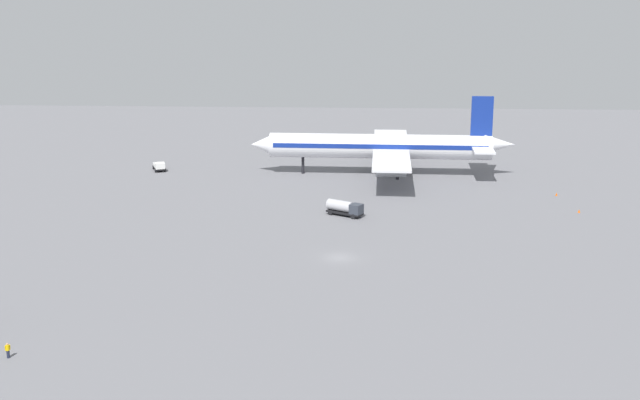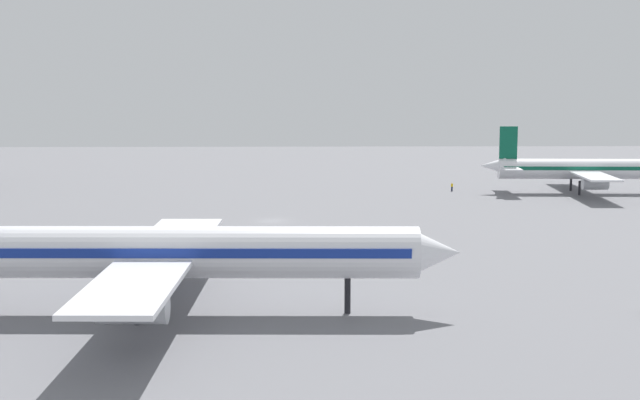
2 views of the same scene
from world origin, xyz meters
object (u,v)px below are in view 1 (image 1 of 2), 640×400
object	(u,v)px
pushback_tractor	(159,166)
safety_cone_near_gate	(556,194)
airplane_taxiing	(383,146)
safety_cone_mid_apron	(579,211)
fuel_truck	(345,208)
ground_crew_worker	(8,350)

from	to	relation	value
pushback_tractor	safety_cone_near_gate	bearing A→B (deg)	56.28
airplane_taxiing	safety_cone_mid_apron	bearing A→B (deg)	141.66
fuel_truck	safety_cone_near_gate	size ratio (longest dim) A/B	10.64
safety_cone_near_gate	fuel_truck	bearing A→B (deg)	111.83
airplane_taxiing	safety_cone_mid_apron	distance (m)	42.63
fuel_truck	ground_crew_worker	distance (m)	66.06
airplane_taxiing	fuel_truck	bearing A→B (deg)	78.76
pushback_tractor	fuel_truck	distance (m)	50.44
safety_cone_mid_apron	pushback_tractor	bearing A→B (deg)	69.97
fuel_truck	ground_crew_worker	xyz separation A→B (m)	(-56.75, 33.81, -0.54)
safety_cone_near_gate	airplane_taxiing	bearing A→B (deg)	63.39
pushback_tractor	ground_crew_worker	bearing A→B (deg)	-18.04
safety_cone_mid_apron	airplane_taxiing	bearing A→B (deg)	50.27
safety_cone_mid_apron	fuel_truck	bearing A→B (deg)	95.61
ground_crew_worker	safety_cone_near_gate	world-z (taller)	ground_crew_worker
safety_cone_near_gate	safety_cone_mid_apron	distance (m)	11.47
fuel_truck	safety_cone_near_gate	xyz separation A→B (m)	(15.27, -38.12, -1.09)
airplane_taxiing	fuel_truck	size ratio (longest dim) A/B	8.23
airplane_taxiing	safety_cone_near_gate	xyz separation A→B (m)	(-15.63, -31.20, -5.52)
pushback_tractor	airplane_taxiing	bearing A→B (deg)	66.99
fuel_truck	safety_cone_mid_apron	bearing A→B (deg)	36.51
pushback_tractor	safety_cone_mid_apron	distance (m)	83.15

